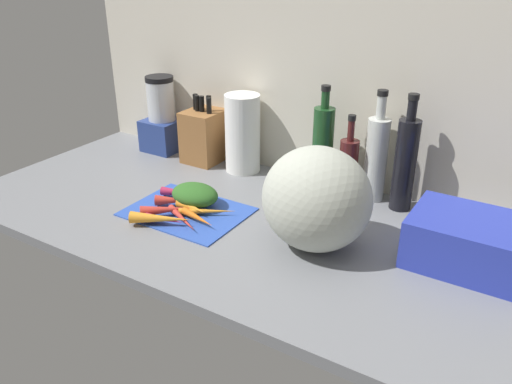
{
  "coord_description": "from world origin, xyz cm",
  "views": [
    {
      "loc": [
        75.28,
        -111.84,
        71.28
      ],
      "look_at": [
        8.46,
        -4.0,
        11.33
      ],
      "focal_mm": 36.57,
      "sensor_mm": 36.0,
      "label": 1
    }
  ],
  "objects_px": {
    "bottle_0": "(322,149)",
    "dish_rack": "(469,242)",
    "bottle_2": "(376,157)",
    "carrot_2": "(207,211)",
    "carrot_5": "(164,219)",
    "bottle_1": "(348,168)",
    "cutting_board": "(187,211)",
    "carrot_0": "(198,218)",
    "carrot_8": "(184,193)",
    "bottle_3": "(405,163)",
    "carrot_7": "(173,200)",
    "blender_appliance": "(162,119)",
    "knife_block": "(205,135)",
    "carrot_4": "(182,218)",
    "paper_towel_roll": "(243,134)",
    "carrot_6": "(192,207)",
    "carrot_1": "(160,219)",
    "winter_squash": "(317,199)",
    "carrot_3": "(166,210)"
  },
  "relations": [
    {
      "from": "carrot_6",
      "to": "dish_rack",
      "type": "bearing_deg",
      "value": 11.62
    },
    {
      "from": "carrot_5",
      "to": "blender_appliance",
      "type": "height_order",
      "value": "blender_appliance"
    },
    {
      "from": "carrot_8",
      "to": "bottle_2",
      "type": "bearing_deg",
      "value": 32.2
    },
    {
      "from": "dish_rack",
      "to": "carrot_8",
      "type": "bearing_deg",
      "value": -174.53
    },
    {
      "from": "carrot_5",
      "to": "bottle_1",
      "type": "relative_size",
      "value": 0.43
    },
    {
      "from": "carrot_7",
      "to": "bottle_1",
      "type": "relative_size",
      "value": 0.39
    },
    {
      "from": "carrot_3",
      "to": "bottle_0",
      "type": "relative_size",
      "value": 0.43
    },
    {
      "from": "carrot_1",
      "to": "bottle_2",
      "type": "distance_m",
      "value": 0.66
    },
    {
      "from": "carrot_6",
      "to": "carrot_7",
      "type": "xyz_separation_m",
      "value": [
        -0.08,
        0.01,
        0.0
      ]
    },
    {
      "from": "carrot_8",
      "to": "blender_appliance",
      "type": "xyz_separation_m",
      "value": [
        -0.34,
        0.3,
        0.1
      ]
    },
    {
      "from": "cutting_board",
      "to": "carrot_1",
      "type": "height_order",
      "value": "carrot_1"
    },
    {
      "from": "carrot_1",
      "to": "knife_block",
      "type": "relative_size",
      "value": 0.71
    },
    {
      "from": "bottle_2",
      "to": "carrot_6",
      "type": "bearing_deg",
      "value": -136.81
    },
    {
      "from": "knife_block",
      "to": "dish_rack",
      "type": "height_order",
      "value": "knife_block"
    },
    {
      "from": "carrot_8",
      "to": "dish_rack",
      "type": "xyz_separation_m",
      "value": [
        0.82,
        0.08,
        0.04
      ]
    },
    {
      "from": "bottle_2",
      "to": "carrot_2",
      "type": "bearing_deg",
      "value": -134.38
    },
    {
      "from": "carrot_5",
      "to": "bottle_3",
      "type": "relative_size",
      "value": 0.33
    },
    {
      "from": "carrot_4",
      "to": "knife_block",
      "type": "height_order",
      "value": "knife_block"
    },
    {
      "from": "winter_squash",
      "to": "blender_appliance",
      "type": "distance_m",
      "value": 0.88
    },
    {
      "from": "carrot_2",
      "to": "carrot_4",
      "type": "bearing_deg",
      "value": -114.74
    },
    {
      "from": "paper_towel_roll",
      "to": "bottle_3",
      "type": "height_order",
      "value": "bottle_3"
    },
    {
      "from": "carrot_8",
      "to": "bottle_1",
      "type": "height_order",
      "value": "bottle_1"
    },
    {
      "from": "bottle_1",
      "to": "dish_rack",
      "type": "height_order",
      "value": "bottle_1"
    },
    {
      "from": "carrot_8",
      "to": "bottle_3",
      "type": "xyz_separation_m",
      "value": [
        0.59,
        0.29,
        0.12
      ]
    },
    {
      "from": "carrot_2",
      "to": "winter_squash",
      "type": "relative_size",
      "value": 0.59
    },
    {
      "from": "carrot_8",
      "to": "blender_appliance",
      "type": "relative_size",
      "value": 0.51
    },
    {
      "from": "cutting_board",
      "to": "carrot_7",
      "type": "relative_size",
      "value": 3.3
    },
    {
      "from": "carrot_0",
      "to": "bottle_1",
      "type": "bearing_deg",
      "value": 52.71
    },
    {
      "from": "carrot_8",
      "to": "knife_block",
      "type": "distance_m",
      "value": 0.34
    },
    {
      "from": "carrot_2",
      "to": "carrot_5",
      "type": "distance_m",
      "value": 0.13
    },
    {
      "from": "carrot_3",
      "to": "paper_towel_roll",
      "type": "bearing_deg",
      "value": 90.78
    },
    {
      "from": "bottle_1",
      "to": "bottle_3",
      "type": "distance_m",
      "value": 0.17
    },
    {
      "from": "cutting_board",
      "to": "bottle_3",
      "type": "xyz_separation_m",
      "value": [
        0.52,
        0.36,
        0.14
      ]
    },
    {
      "from": "carrot_0",
      "to": "carrot_2",
      "type": "relative_size",
      "value": 0.75
    },
    {
      "from": "cutting_board",
      "to": "carrot_2",
      "type": "xyz_separation_m",
      "value": [
        0.07,
        0.01,
        0.01
      ]
    },
    {
      "from": "bottle_0",
      "to": "dish_rack",
      "type": "xyz_separation_m",
      "value": [
        0.49,
        -0.19,
        -0.08
      ]
    },
    {
      "from": "carrot_3",
      "to": "cutting_board",
      "type": "bearing_deg",
      "value": 61.12
    },
    {
      "from": "knife_block",
      "to": "carrot_2",
      "type": "bearing_deg",
      "value": -52.52
    },
    {
      "from": "cutting_board",
      "to": "carrot_0",
      "type": "bearing_deg",
      "value": -29.44
    },
    {
      "from": "carrot_4",
      "to": "paper_towel_roll",
      "type": "distance_m",
      "value": 0.44
    },
    {
      "from": "bottle_2",
      "to": "bottle_3",
      "type": "height_order",
      "value": "bottle_3"
    },
    {
      "from": "cutting_board",
      "to": "bottle_2",
      "type": "distance_m",
      "value": 0.59
    },
    {
      "from": "blender_appliance",
      "to": "bottle_0",
      "type": "bearing_deg",
      "value": -2.7
    },
    {
      "from": "cutting_board",
      "to": "knife_block",
      "type": "xyz_separation_m",
      "value": [
        -0.2,
        0.37,
        0.09
      ]
    },
    {
      "from": "cutting_board",
      "to": "blender_appliance",
      "type": "relative_size",
      "value": 1.21
    },
    {
      "from": "carrot_6",
      "to": "paper_towel_roll",
      "type": "height_order",
      "value": "paper_towel_roll"
    },
    {
      "from": "carrot_7",
      "to": "blender_appliance",
      "type": "bearing_deg",
      "value": 133.69
    },
    {
      "from": "bottle_2",
      "to": "paper_towel_roll",
      "type": "bearing_deg",
      "value": -177.4
    },
    {
      "from": "carrot_5",
      "to": "bottle_3",
      "type": "height_order",
      "value": "bottle_3"
    },
    {
      "from": "blender_appliance",
      "to": "bottle_3",
      "type": "height_order",
      "value": "bottle_3"
    }
  ]
}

